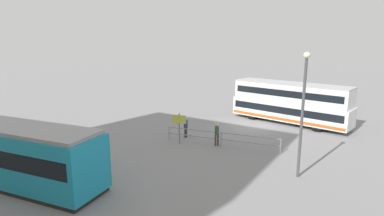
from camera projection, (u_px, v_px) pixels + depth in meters
name	position (u px, v px, depth m)	size (l,w,h in m)	color
ground_plane	(251.00, 127.00, 28.16)	(160.00, 160.00, 0.00)	gray
double_decker_bus	(290.00, 103.00, 29.21)	(11.24, 4.99, 3.82)	white
pedestrian_near_railing	(186.00, 126.00, 25.07)	(0.44, 0.44, 1.69)	#33384C
pedestrian_crossing	(217.00, 133.00, 23.09)	(0.44, 0.44, 1.72)	#4C3F2D
pedestrian_railing	(221.00, 137.00, 22.95)	(8.51, 1.10, 1.08)	gray
info_sign	(179.00, 123.00, 23.33)	(1.11, 0.19, 2.35)	slate
street_lamp	(303.00, 107.00, 17.13)	(0.36, 0.36, 7.10)	#4C4C51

